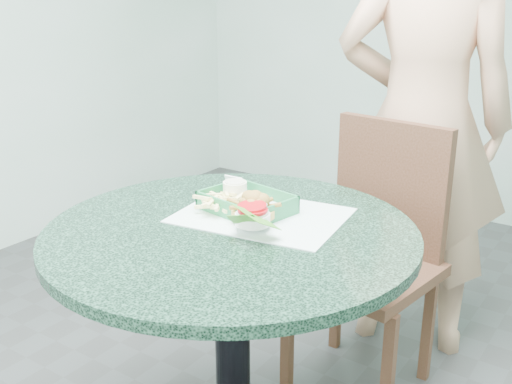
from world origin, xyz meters
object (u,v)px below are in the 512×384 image
Objects in this scene: dining_chair at (375,240)px; food_basket at (247,213)px; diner_person at (426,80)px; crab_sandwich at (258,211)px; sauce_ramekin at (232,195)px; cafe_table at (232,294)px.

dining_chair reaches higher than food_basket.
dining_chair is 4.00× the size of food_basket.
diner_person is 0.95m from crab_sandwich.
food_basket is 0.07m from sauce_ramekin.
sauce_ramekin reaches higher than food_basket.
sauce_ramekin is at bearing -104.38° from dining_chair.
diner_person is 0.92m from sauce_ramekin.
cafe_table is at bearing -92.40° from dining_chair.
crab_sandwich is 1.70× the size of sauce_ramekin.
food_basket is 3.47× the size of sauce_ramekin.
crab_sandwich is at bearing 67.61° from diner_person.
food_basket is at bearing 147.54° from crab_sandwich.
diner_person reaches higher than crab_sandwich.
crab_sandwich is at bearing -90.49° from dining_chair.
dining_chair is 0.61m from diner_person.
crab_sandwich reaches higher than sauce_ramekin.
dining_chair is at bearing 67.44° from sauce_ramekin.
food_basket is (-0.16, -0.54, 0.23)m from dining_chair.
food_basket is at bearing -98.00° from dining_chair.
crab_sandwich is at bearing -23.69° from sauce_ramekin.
crab_sandwich is at bearing 65.73° from cafe_table.
crab_sandwich reaches higher than cafe_table.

